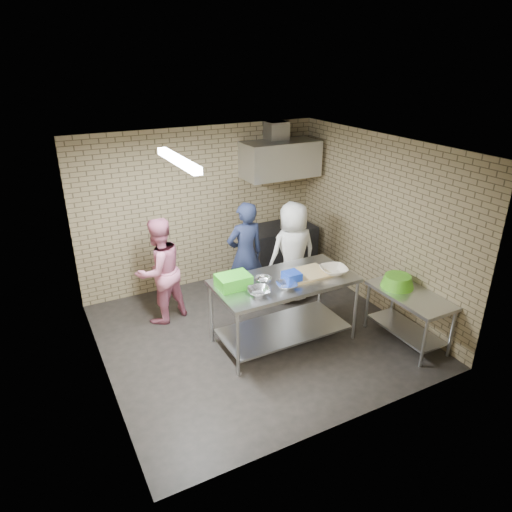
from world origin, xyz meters
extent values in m
plane|color=black|center=(0.00, 0.00, 0.00)|extent=(4.20, 4.20, 0.00)
plane|color=black|center=(0.00, 0.00, 2.70)|extent=(4.20, 4.20, 0.00)
cube|color=#93815C|center=(0.00, 2.00, 1.35)|extent=(4.20, 0.06, 2.70)
cube|color=#93815C|center=(0.00, -2.00, 1.35)|extent=(4.20, 0.06, 2.70)
cube|color=#93815C|center=(-2.10, 0.00, 1.35)|extent=(0.06, 4.00, 2.70)
cube|color=#93815C|center=(2.10, 0.00, 1.35)|extent=(0.06, 4.00, 2.70)
cube|color=#ABADB2|center=(0.28, -0.29, 0.48)|extent=(1.92, 0.96, 0.96)
cube|color=silver|center=(1.80, -1.10, 0.38)|extent=(0.60, 1.20, 0.75)
cube|color=black|center=(1.35, 1.65, 0.45)|extent=(1.20, 0.70, 0.90)
cube|color=silver|center=(1.35, 1.70, 2.10)|extent=(1.30, 0.60, 0.60)
cube|color=#A5A8AD|center=(1.35, 1.85, 2.55)|extent=(0.35, 0.30, 0.30)
cube|color=#3F2B19|center=(1.65, 1.89, 1.92)|extent=(0.80, 0.20, 0.04)
cube|color=white|center=(-1.00, 0.00, 2.64)|extent=(0.10, 1.25, 0.08)
cube|color=green|center=(-0.42, -0.17, 1.04)|extent=(0.43, 0.32, 0.17)
cube|color=#183AB5|center=(0.33, -0.39, 1.03)|extent=(0.21, 0.21, 0.14)
cube|color=tan|center=(0.63, -0.31, 0.97)|extent=(0.59, 0.45, 0.03)
imported|color=silver|center=(-0.22, -0.49, 0.99)|extent=(0.36, 0.36, 0.07)
imported|color=#BBBEC2|center=(-0.02, -0.24, 0.99)|extent=(0.28, 0.28, 0.07)
imported|color=silver|center=(0.18, -0.51, 0.99)|extent=(0.33, 0.33, 0.07)
imported|color=beige|center=(0.98, -0.44, 1.00)|extent=(0.45, 0.45, 0.09)
cylinder|color=#B22619|center=(1.40, 1.89, 2.03)|extent=(0.07, 0.07, 0.18)
cylinder|color=green|center=(1.80, 1.89, 2.02)|extent=(0.06, 0.06, 0.15)
imported|color=#161E38|center=(0.29, 0.92, 0.85)|extent=(0.63, 0.43, 1.71)
imported|color=#CC6C8C|center=(-1.05, 1.06, 0.81)|extent=(0.95, 0.84, 1.62)
imported|color=white|center=(1.02, 0.69, 0.83)|extent=(0.84, 0.57, 1.66)
camera|label=1|loc=(-2.65, -5.06, 3.76)|focal=32.58mm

